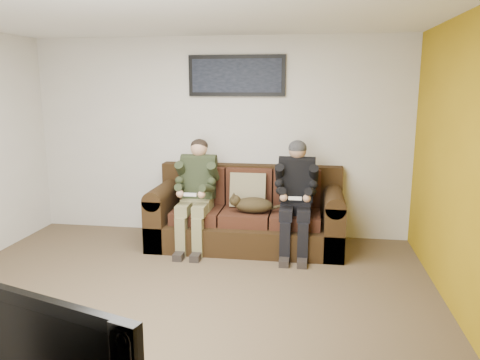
% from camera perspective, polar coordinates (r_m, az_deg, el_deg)
% --- Properties ---
extents(floor, '(5.00, 5.00, 0.00)m').
position_cam_1_polar(floor, '(4.47, -8.28, -14.97)').
color(floor, brown).
rests_on(floor, ground).
extents(ceiling, '(5.00, 5.00, 0.00)m').
position_cam_1_polar(ceiling, '(4.05, -9.40, 20.13)').
color(ceiling, silver).
rests_on(ceiling, ground).
extents(wall_back, '(5.00, 0.00, 5.00)m').
position_cam_1_polar(wall_back, '(6.22, -2.59, 5.19)').
color(wall_back, beige).
rests_on(wall_back, ground).
extents(wall_right, '(0.00, 4.50, 4.50)m').
position_cam_1_polar(wall_right, '(4.08, 26.94, 0.62)').
color(wall_right, beige).
rests_on(wall_right, ground).
extents(accent_wall_right, '(0.00, 4.50, 4.50)m').
position_cam_1_polar(accent_wall_right, '(4.08, 26.80, 0.63)').
color(accent_wall_right, '#A98310').
rests_on(accent_wall_right, ground).
extents(sofa, '(2.36, 1.02, 0.96)m').
position_cam_1_polar(sofa, '(5.93, 0.93, -4.35)').
color(sofa, black).
rests_on(sofa, ground).
extents(throw_pillow, '(0.45, 0.21, 0.45)m').
position_cam_1_polar(throw_pillow, '(5.89, 1.00, -1.23)').
color(throw_pillow, '#817655').
rests_on(throw_pillow, sofa).
extents(throw_blanket, '(0.48, 0.24, 0.09)m').
position_cam_1_polar(throw_blanket, '(6.21, -5.23, 2.01)').
color(throw_blanket, tan).
rests_on(throw_blanket, sofa).
extents(person_left, '(0.51, 0.87, 1.33)m').
position_cam_1_polar(person_left, '(5.76, -5.33, -0.88)').
color(person_left, olive).
rests_on(person_left, sofa).
extents(person_right, '(0.51, 0.86, 1.34)m').
position_cam_1_polar(person_right, '(5.59, 6.86, -1.24)').
color(person_right, black).
rests_on(person_right, sofa).
extents(cat, '(0.66, 0.26, 0.24)m').
position_cam_1_polar(cat, '(5.63, 1.47, -3.02)').
color(cat, '#44351A').
rests_on(cat, sofa).
extents(framed_poster, '(1.25, 0.05, 0.52)m').
position_cam_1_polar(framed_poster, '(6.11, -0.42, 12.60)').
color(framed_poster, black).
rests_on(framed_poster, wall_back).
extents(television, '(1.15, 0.50, 0.67)m').
position_cam_1_polar(television, '(2.52, -21.14, -18.90)').
color(television, black).
rests_on(television, tv_stand).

